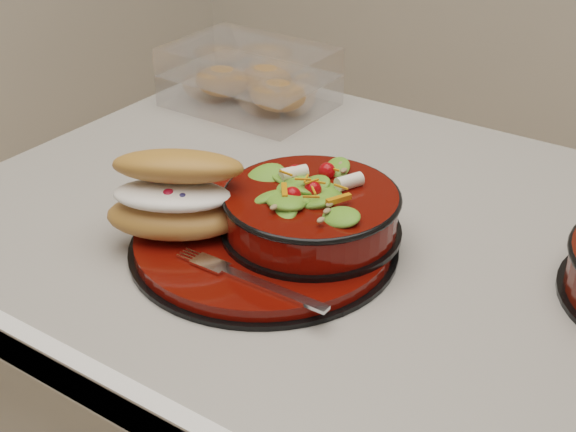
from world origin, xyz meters
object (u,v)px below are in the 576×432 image
Objects in this scene: salad_bowl at (311,206)px; fork at (253,281)px; dinner_plate at (264,241)px; croissant at (176,195)px; pastry_box at (250,79)px.

fork is at bearing -86.93° from salad_bowl.
croissant is (-0.09, -0.05, 0.05)m from dinner_plate.
croissant reaches higher than dinner_plate.
pastry_box is (-0.32, 0.31, -0.01)m from salad_bowl.
croissant is at bearing -63.91° from pastry_box.
dinner_plate is 1.76× the size of croissant.
pastry_box is at bearing 128.68° from dinner_plate.
salad_bowl is at bearing 2.93° from fork.
fork is (0.05, -0.08, 0.01)m from dinner_plate.
dinner_plate is at bearing -51.04° from pastry_box.
pastry_box is (-0.19, 0.39, -0.02)m from croissant.
fork is (0.01, -0.12, -0.03)m from salad_bowl.
salad_bowl is at bearing 39.84° from dinner_plate.
fork is 0.54m from pastry_box.
salad_bowl is 0.44m from pastry_box.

